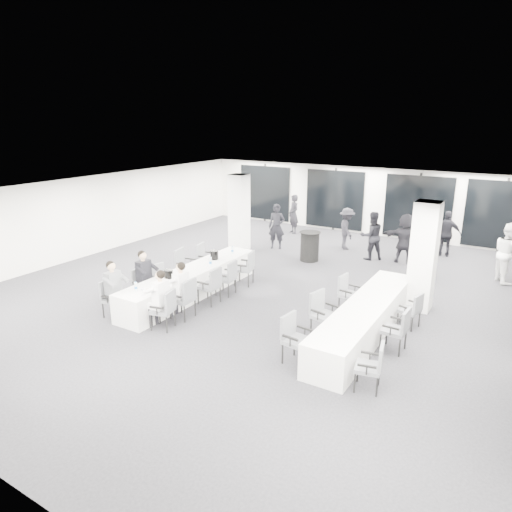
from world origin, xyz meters
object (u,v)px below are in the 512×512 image
at_px(chair_main_left_fourth, 184,264).
at_px(standing_guest_c, 347,226).
at_px(standing_guest_b, 372,233).
at_px(chair_side_left_far, 347,291).
at_px(standing_guest_e, 429,250).
at_px(chair_side_right_near, 373,364).
at_px(banquet_table_side, 365,319).
at_px(chair_main_right_fourth, 228,276).
at_px(chair_side_right_mid, 398,327).
at_px(cocktail_table, 310,246).
at_px(standing_guest_f, 405,235).
at_px(ice_bucket_near, 169,275).
at_px(chair_main_left_near, 111,296).
at_px(chair_main_left_second, 142,283).
at_px(chair_side_left_near, 294,336).
at_px(ice_bucket_far, 214,255).
at_px(banquet_table_main, 192,282).
at_px(standing_guest_a, 277,224).
at_px(standing_guest_g, 294,212).
at_px(chair_main_left_far, 205,257).
at_px(chair_main_right_mid, 212,284).
at_px(standing_guest_h, 508,249).
at_px(chair_main_right_second, 185,296).
at_px(chair_side_right_far, 413,308).

distance_m(chair_main_left_fourth, standing_guest_c, 6.65).
distance_m(chair_main_left_fourth, standing_guest_b, 6.57).
relative_size(chair_side_left_far, standing_guest_e, 0.50).
relative_size(chair_main_left_fourth, chair_side_right_near, 1.13).
height_order(banquet_table_side, chair_main_left_fourth, chair_main_left_fourth).
xyz_separation_m(chair_main_right_fourth, chair_side_right_mid, (4.87, -0.80, -0.00)).
bearing_deg(cocktail_table, standing_guest_f, 27.26).
bearing_deg(cocktail_table, ice_bucket_near, -103.95).
bearing_deg(chair_main_left_near, standing_guest_b, 141.93).
bearing_deg(chair_main_left_near, chair_main_left_second, 168.36).
height_order(chair_side_left_near, standing_guest_b, standing_guest_b).
bearing_deg(chair_main_left_second, ice_bucket_far, 163.42).
relative_size(chair_side_left_near, chair_side_left_far, 1.06).
height_order(banquet_table_main, banquet_table_side, same).
xyz_separation_m(chair_main_left_second, standing_guest_a, (0.51, 6.46, 0.43)).
xyz_separation_m(chair_main_left_near, chair_side_left_near, (4.87, 0.37, 0.04)).
bearing_deg(chair_main_left_near, chair_side_right_near, 79.99).
bearing_deg(chair_side_left_far, chair_main_left_second, -57.69).
xyz_separation_m(standing_guest_f, ice_bucket_near, (-4.21, -7.03, -0.08)).
relative_size(chair_side_left_near, standing_guest_b, 0.53).
xyz_separation_m(chair_main_left_second, standing_guest_b, (3.97, 6.95, 0.43)).
xyz_separation_m(chair_side_right_near, ice_bucket_near, (-5.69, 1.00, 0.36)).
relative_size(standing_guest_c, standing_guest_g, 0.94).
bearing_deg(chair_side_right_near, standing_guest_f, -1.19).
bearing_deg(banquet_table_side, ice_bucket_near, -167.51).
relative_size(chair_main_left_far, standing_guest_g, 0.52).
relative_size(chair_main_left_fourth, standing_guest_b, 0.54).
height_order(banquet_table_side, chair_main_right_fourth, chair_main_right_fourth).
distance_m(chair_main_left_near, ice_bucket_near, 1.50).
height_order(chair_main_right_mid, standing_guest_g, standing_guest_g).
relative_size(chair_side_right_near, standing_guest_g, 0.49).
xyz_separation_m(chair_main_right_mid, standing_guest_h, (6.46, 5.97, 0.45)).
bearing_deg(chair_side_left_far, standing_guest_a, -126.50).
bearing_deg(chair_side_left_near, standing_guest_h, 163.53).
bearing_deg(standing_guest_a, chair_side_left_near, -77.28).
bearing_deg(chair_side_right_near, cocktail_table, 21.61).
distance_m(chair_main_left_far, chair_main_right_second, 3.39).
bearing_deg(banquet_table_main, chair_side_left_far, 16.69).
height_order(chair_main_right_mid, chair_side_right_near, chair_main_right_mid).
height_order(chair_main_left_fourth, chair_side_left_near, chair_main_left_fourth).
bearing_deg(ice_bucket_far, standing_guest_a, 93.89).
xyz_separation_m(chair_main_left_second, standing_guest_c, (2.77, 7.77, 0.35)).
distance_m(standing_guest_a, standing_guest_b, 3.50).
distance_m(chair_main_right_fourth, standing_guest_f, 6.52).
distance_m(chair_side_right_far, standing_guest_a, 7.44).
xyz_separation_m(chair_main_left_second, chair_main_left_far, (-0.00, 2.72, 0.03)).
distance_m(chair_main_right_fourth, chair_side_right_near, 5.46).
height_order(standing_guest_a, ice_bucket_near, standing_guest_a).
relative_size(chair_main_left_far, chair_side_right_far, 1.13).
relative_size(chair_main_right_mid, standing_guest_h, 0.49).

